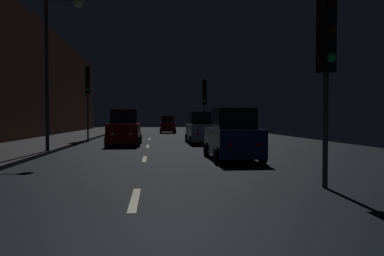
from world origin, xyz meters
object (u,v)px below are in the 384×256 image
Objects in this scene: car_parked_right_far at (202,129)px; car_approaching_headlights at (125,129)px; traffic_light_far_right at (204,97)px; car_distant_taillights at (168,125)px; traffic_light_near_right at (327,45)px; streetlamp_overhead at (57,50)px; traffic_light_far_left at (88,87)px; car_parked_right_near at (232,136)px.

car_approaching_headlights is at bearing 100.96° from car_parked_right_far.
traffic_light_far_right is 1.21× the size of car_distant_taillights.
traffic_light_far_right reaches higher than traffic_light_near_right.
traffic_light_near_right reaches higher than car_parked_right_far.
car_parked_right_far is (7.32, 6.32, -3.75)m from streetlamp_overhead.
traffic_light_far_right is 13.62m from streetlamp_overhead.
traffic_light_far_left is 0.74× the size of streetlamp_overhead.
car_parked_right_near is (4.79, -8.50, -0.07)m from car_approaching_headlights.
car_parked_right_near is (7.59, -12.21, -2.90)m from traffic_light_far_left.
traffic_light_far_left is at bearing -142.92° from car_approaching_headlights.
car_parked_right_near is at bearing 29.38° from car_approaching_headlights.
streetlamp_overhead is 1.75× the size of car_parked_right_far.
car_approaching_headlights reaches higher than car_distant_taillights.
traffic_light_far_right is 5.16m from car_parked_right_far.
traffic_light_far_left reaches higher than car_approaching_headlights.
car_distant_taillights is at bearing -157.92° from traffic_light_far_right.
traffic_light_far_left is 16.66m from car_distant_taillights.
traffic_light_far_right reaches higher than car_parked_right_far.
car_approaching_headlights is (-5.58, -5.45, -2.31)m from traffic_light_far_right.
car_parked_right_near is 9.43m from car_parked_right_far.
car_distant_taillights is (5.80, 24.33, -3.82)m from streetlamp_overhead.
traffic_light_far_left is at bearing 31.86° from car_parked_right_near.
car_approaching_headlights reaches higher than car_parked_right_near.
traffic_light_near_right is at bearing 21.45° from car_approaching_headlights.
streetlamp_overhead reaches higher than traffic_light_near_right.
car_distant_taillights is (-1.53, 27.44, -0.04)m from car_parked_right_near.
traffic_light_near_right reaches higher than car_distant_taillights.
streetlamp_overhead is at bearing 130.77° from car_parked_right_far.
traffic_light_near_right is at bearing 12.62° from traffic_light_far_right.
car_distant_taillights is (-2.43, 33.43, -2.41)m from traffic_light_near_right.
traffic_light_far_right is at bearing -3.26° from car_parked_right_near.
car_approaching_headlights is at bearing -170.51° from traffic_light_near_right.
traffic_light_near_right is at bearing -171.41° from car_parked_right_near.
traffic_light_far_left is 1.29× the size of car_parked_right_far.
streetlamp_overhead is 1.78× the size of car_parked_right_near.
traffic_light_near_right is 12.35m from streetlamp_overhead.
traffic_light_far_left reaches higher than traffic_light_far_right.
streetlamp_overhead is (-8.23, 9.10, 1.41)m from traffic_light_near_right.
traffic_light_far_left is 14.66m from car_parked_right_near.
traffic_light_near_right is 1.07× the size of car_approaching_headlights.
traffic_light_near_right is 0.65× the size of streetlamp_overhead.
traffic_light_far_right is 1.13× the size of car_parked_right_far.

